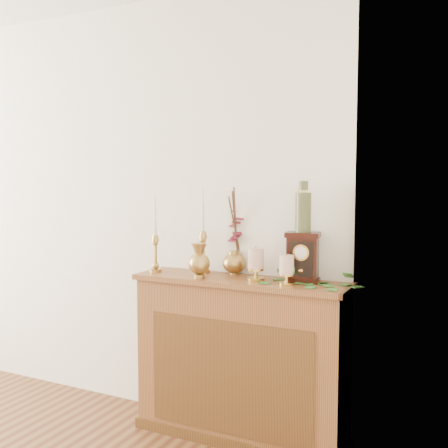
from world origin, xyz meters
The scene contains 10 objects.
console_shelf centered at (1.40, 2.10, 0.44)m, with size 1.24×0.34×0.93m.
candlestick_left centered at (0.86, 2.06, 1.08)m, with size 0.08×0.08×0.46m.
candlestick_center centered at (1.13, 2.16, 1.10)m, with size 0.08×0.08×0.51m.
bud_vase centered at (1.19, 2.00, 1.03)m, with size 0.12×0.12×0.20m.
ginger_jar centered at (1.31, 2.25, 1.16)m, with size 0.21×0.22×0.51m.
pillar_candle_left centered at (1.51, 2.07, 1.03)m, with size 0.10×0.10×0.19m.
pillar_candle_right centered at (1.70, 2.03, 1.02)m, with size 0.09×0.09×0.17m.
ivy_garland centered at (1.82, 2.07, 0.94)m, with size 0.51×0.20×0.09m.
mantel_clock centered at (1.74, 2.16, 1.06)m, with size 0.20×0.15×0.27m.
ceramic_vase centered at (1.74, 2.16, 1.32)m, with size 0.09×0.09×0.28m.
Camera 1 is at (2.61, -0.54, 1.47)m, focal length 42.00 mm.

